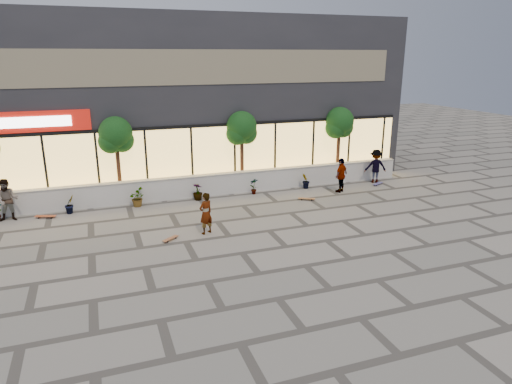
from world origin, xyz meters
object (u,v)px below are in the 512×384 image
object	(u,v)px
skater_right_far	(376,166)
skateboard_right_near	(307,199)
tree_mideast	(242,130)
skateboard_left	(45,216)
skater_right_near	(341,175)
skater_center	(206,213)
skateboard_center	(170,239)
skateboard_right_far	(378,184)
tree_midwest	(116,137)
skater_left	(8,200)
tree_east	(339,124)

from	to	relation	value
skater_right_far	skateboard_right_near	world-z (taller)	skater_right_far
tree_mideast	skateboard_left	bearing A→B (deg)	-170.34
skater_right_near	skater_right_far	world-z (taller)	skater_right_far
skateboard_left	skateboard_right_near	distance (m)	11.47
skater_center	skateboard_center	xyz separation A→B (m)	(-1.41, -0.23, -0.74)
skateboard_right_near	skater_center	bearing A→B (deg)	-128.29
skateboard_right_far	tree_midwest	bearing A→B (deg)	145.08
tree_mideast	skater_left	bearing A→B (deg)	-172.41
tree_mideast	skater_right_far	world-z (taller)	tree_mideast
tree_east	skater_center	size ratio (longest dim) A/B	2.42
skateboard_center	skater_right_near	bearing A→B (deg)	-16.93
skater_right_near	tree_east	bearing A→B (deg)	-146.85
skateboard_left	skateboard_right_near	xyz separation A→B (m)	(11.37, -1.46, -0.01)
skater_center	skater_right_far	size ratio (longest dim) A/B	0.91
tree_east	skateboard_right_near	world-z (taller)	tree_east
tree_mideast	tree_east	world-z (taller)	same
tree_mideast	skateboard_right_near	distance (m)	4.74
tree_mideast	skater_left	xyz separation A→B (m)	(-10.50, -1.40, -2.10)
tree_midwest	skateboard_right_near	size ratio (longest dim) A/B	4.94
skater_right_far	skateboard_right_far	distance (m)	0.96
tree_east	skater_right_far	distance (m)	2.94
skateboard_center	skateboard_right_near	size ratio (longest dim) A/B	0.86
skater_right_near	skateboard_right_far	bearing A→B (deg)	158.94
skater_center	skater_right_far	xyz separation A→B (m)	(10.22, 4.07, 0.08)
skater_left	skateboard_left	world-z (taller)	skater_left
skater_right_far	tree_east	bearing A→B (deg)	-25.76
skateboard_left	skater_left	bearing A→B (deg)	-168.28
tree_midwest	skateboard_center	distance (m)	6.57
skater_right_near	skater_right_far	bearing A→B (deg)	168.42
skater_center	skateboard_right_near	xyz separation A→B (m)	(5.43, 2.47, -0.73)
tree_east	tree_mideast	bearing A→B (deg)	180.00
tree_midwest	tree_east	bearing A→B (deg)	0.00
tree_mideast	tree_east	bearing A→B (deg)	0.00
tree_midwest	tree_east	size ratio (longest dim) A/B	1.00
skater_center	tree_mideast	bearing A→B (deg)	-147.91
tree_midwest	skateboard_center	size ratio (longest dim) A/B	5.72
skateboard_center	skateboard_right_near	bearing A→B (deg)	-15.78
tree_east	skateboard_left	xyz separation A→B (m)	(-14.67, -1.56, -2.90)
skateboard_right_near	skateboard_left	bearing A→B (deg)	-160.10
skateboard_right_near	skateboard_right_far	distance (m)	4.80
skateboard_center	skateboard_left	distance (m)	6.15
skateboard_right_near	skater_right_far	bearing A→B (deg)	45.68
skater_left	skateboard_center	bearing A→B (deg)	-32.70
skater_right_near	skateboard_right_far	xyz separation A→B (m)	(2.49, 0.46, -0.78)
tree_mideast	skater_center	world-z (taller)	tree_mideast
tree_east	skateboard_right_near	xyz separation A→B (m)	(-3.30, -3.02, -2.91)
skater_left	skateboard_right_far	size ratio (longest dim) A/B	2.30
skater_center	skater_right_near	distance (m)	8.22
skater_right_far	skateboard_right_far	world-z (taller)	skater_right_far
skateboard_right_far	skater_right_near	bearing A→B (deg)	163.96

